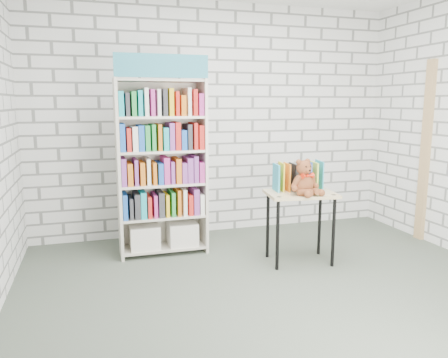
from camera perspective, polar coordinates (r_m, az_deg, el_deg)
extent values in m
plane|color=#475043|center=(3.89, 7.58, -14.67)|extent=(4.50, 4.50, 0.00)
cube|color=silver|center=(5.43, -0.90, 7.67)|extent=(4.50, 0.02, 2.80)
cube|color=beige|center=(4.62, -13.63, 1.13)|extent=(0.03, 0.36, 1.86)
cube|color=beige|center=(4.75, -2.76, 1.64)|extent=(0.03, 0.36, 1.86)
cube|color=beige|center=(4.83, -8.43, 1.68)|extent=(0.93, 0.02, 1.86)
cube|color=teal|center=(4.46, -8.11, 14.45)|extent=(0.93, 0.02, 0.23)
cube|color=beige|center=(4.87, -7.86, -8.76)|extent=(0.87, 0.34, 0.03)
cube|color=beige|center=(4.77, -7.97, -4.76)|extent=(0.87, 0.34, 0.03)
cube|color=beige|center=(4.69, -8.07, -0.60)|extent=(0.87, 0.34, 0.03)
cube|color=beige|center=(4.64, -8.17, 3.66)|extent=(0.87, 0.34, 0.03)
cube|color=beige|center=(4.62, -8.28, 8.00)|extent=(0.87, 0.34, 0.03)
cube|color=beige|center=(4.62, -8.40, 12.61)|extent=(0.87, 0.34, 0.03)
cube|color=silver|center=(4.80, -10.36, -7.38)|extent=(0.31, 0.30, 0.25)
cube|color=silver|center=(4.86, -5.48, -7.04)|extent=(0.31, 0.30, 0.25)
cube|color=#333338|center=(4.73, -7.99, -3.18)|extent=(0.87, 0.30, 0.25)
cube|color=red|center=(4.66, -8.09, 1.03)|extent=(0.87, 0.30, 0.25)
cube|color=yellow|center=(4.62, -8.20, 5.34)|extent=(0.87, 0.30, 0.25)
cube|color=blue|center=(4.60, -8.31, 9.70)|extent=(0.87, 0.30, 0.25)
cube|color=tan|center=(4.45, 9.99, -1.91)|extent=(0.73, 0.55, 0.03)
cylinder|color=black|center=(4.29, 7.01, -7.32)|extent=(0.03, 0.03, 0.70)
cylinder|color=black|center=(4.62, 5.73, -6.01)|extent=(0.03, 0.03, 0.70)
cylinder|color=black|center=(4.48, 14.10, -6.80)|extent=(0.03, 0.03, 0.70)
cylinder|color=black|center=(4.80, 12.37, -5.59)|extent=(0.03, 0.03, 0.70)
cylinder|color=black|center=(4.20, 7.21, -2.36)|extent=(0.05, 0.05, 0.01)
cylinder|color=black|center=(4.39, 14.13, -2.06)|extent=(0.05, 0.05, 0.01)
cube|color=#2A98BA|center=(4.45, 6.80, 0.22)|extent=(0.04, 0.21, 0.28)
cube|color=yellow|center=(4.47, 7.51, 0.24)|extent=(0.04, 0.21, 0.28)
cube|color=orange|center=(4.49, 8.21, 0.26)|extent=(0.04, 0.21, 0.28)
cube|color=black|center=(4.51, 8.90, 0.28)|extent=(0.04, 0.21, 0.28)
cube|color=silver|center=(4.52, 9.59, 0.30)|extent=(0.04, 0.21, 0.28)
cube|color=red|center=(4.54, 10.27, 0.32)|extent=(0.04, 0.21, 0.28)
cube|color=#305AB6|center=(4.56, 10.95, 0.34)|extent=(0.04, 0.21, 0.28)
cube|color=#B8D747|center=(4.58, 11.62, 0.36)|extent=(0.04, 0.21, 0.28)
cube|color=#2A98BA|center=(4.60, 12.28, 0.38)|extent=(0.04, 0.21, 0.28)
ellipsoid|color=brown|center=(4.35, 10.29, -0.60)|extent=(0.21, 0.18, 0.21)
sphere|color=brown|center=(4.32, 10.40, 1.45)|extent=(0.15, 0.15, 0.15)
sphere|color=brown|center=(4.29, 9.74, 2.20)|extent=(0.06, 0.06, 0.06)
sphere|color=brown|center=(4.36, 10.85, 2.29)|extent=(0.06, 0.06, 0.06)
sphere|color=brown|center=(4.28, 10.90, 1.08)|extent=(0.06, 0.06, 0.06)
sphere|color=black|center=(4.25, 10.66, 1.58)|extent=(0.02, 0.02, 0.02)
sphere|color=black|center=(4.29, 11.19, 1.62)|extent=(0.02, 0.02, 0.02)
sphere|color=black|center=(4.26, 11.13, 1.10)|extent=(0.02, 0.02, 0.02)
cylinder|color=brown|center=(4.26, 9.40, -0.38)|extent=(0.11, 0.08, 0.15)
cylinder|color=brown|center=(4.39, 11.51, -0.14)|extent=(0.11, 0.10, 0.15)
sphere|color=brown|center=(4.24, 9.20, -1.23)|extent=(0.06, 0.06, 0.06)
sphere|color=brown|center=(4.41, 11.90, -0.89)|extent=(0.06, 0.06, 0.06)
cylinder|color=brown|center=(4.25, 10.54, -1.75)|extent=(0.13, 0.17, 0.08)
cylinder|color=brown|center=(4.32, 11.75, -1.58)|extent=(0.08, 0.16, 0.08)
sphere|color=brown|center=(4.18, 10.89, -2.01)|extent=(0.07, 0.07, 0.07)
sphere|color=brown|center=(4.29, 12.60, -1.77)|extent=(0.07, 0.07, 0.07)
cone|color=red|center=(4.27, 10.50, 0.40)|extent=(0.07, 0.07, 0.06)
cone|color=red|center=(4.31, 11.20, 0.47)|extent=(0.07, 0.07, 0.06)
sphere|color=red|center=(4.29, 10.88, 0.43)|extent=(0.03, 0.03, 0.03)
cube|color=tan|center=(5.61, 24.80, 3.25)|extent=(0.05, 0.12, 2.10)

